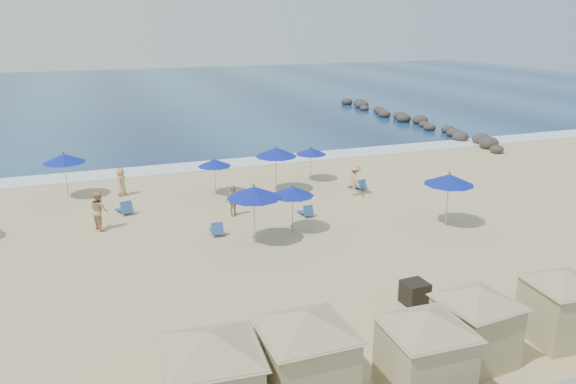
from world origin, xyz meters
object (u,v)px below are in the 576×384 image
object	(u,v)px
cabana_0	(211,369)
beachgoer_2	(233,201)
umbrella_9	(449,179)
beachgoer_3	(355,180)
umbrella_5	(214,163)
umbrella_3	(64,158)
cabana_1	(306,346)
umbrella_6	(293,191)
umbrella_8	(276,152)
trash_bin	(415,293)
cabana_3	(476,315)
rock_jetty	(409,119)
cabana_4	(563,296)
umbrella_4	(254,192)
umbrella_7	(311,151)
beachgoer_4	(121,182)
beachgoer_1	(99,210)
cabana_2	(425,342)

from	to	relation	value
cabana_0	beachgoer_2	distance (m)	15.40
umbrella_9	beachgoer_3	distance (m)	6.29
umbrella_5	umbrella_3	bearing A→B (deg)	163.85
cabana_1	beachgoer_3	world-z (taller)	cabana_1
umbrella_6	umbrella_8	size ratio (longest dim) A/B	0.84
trash_bin	cabana_3	size ratio (longest dim) A/B	0.20
rock_jetty	trash_bin	world-z (taller)	rock_jetty
cabana_4	umbrella_4	xyz separation A→B (m)	(-6.47, 10.58, 0.90)
cabana_3	umbrella_3	xyz separation A→B (m)	(-11.00, 20.50, 0.76)
cabana_4	beachgoer_3	distance (m)	15.41
umbrella_7	beachgoer_4	bearing A→B (deg)	175.38
umbrella_6	beachgoer_2	world-z (taller)	umbrella_6
umbrella_8	beachgoer_1	xyz separation A→B (m)	(-9.65, -2.74, -1.39)
cabana_3	beachgoer_3	world-z (taller)	cabana_3
rock_jetty	umbrella_3	distance (m)	33.02
umbrella_5	beachgoer_1	size ratio (longest dim) A/B	1.13
trash_bin	beachgoer_1	distance (m)	14.99
umbrella_6	beachgoer_4	xyz separation A→B (m)	(-6.96, 8.52, -1.17)
cabana_0	cabana_3	distance (m)	7.65
cabana_4	umbrella_6	xyz separation A→B (m)	(-4.42, 11.34, 0.51)
rock_jetty	beachgoer_3	world-z (taller)	beachgoer_3
cabana_2	umbrella_5	world-z (taller)	cabana_2
cabana_4	umbrella_7	bearing A→B (deg)	91.04
rock_jetty	umbrella_8	xyz separation A→B (m)	(-18.97, -16.45, 1.96)
cabana_0	beachgoer_3	size ratio (longest dim) A/B	2.65
umbrella_3	umbrella_9	world-z (taller)	umbrella_9
rock_jetty	cabana_0	world-z (taller)	cabana_0
cabana_2	beachgoer_2	bearing A→B (deg)	93.80
umbrella_9	umbrella_8	bearing A→B (deg)	125.97
trash_bin	umbrella_8	xyz separation A→B (m)	(-0.18, 14.05, 1.92)
cabana_1	cabana_3	xyz separation A→B (m)	(5.21, 0.06, -0.18)
cabana_2	umbrella_8	world-z (taller)	umbrella_8
cabana_0	umbrella_7	bearing A→B (deg)	61.43
umbrella_4	umbrella_6	distance (m)	2.22
beachgoer_1	rock_jetty	bearing A→B (deg)	-80.15
cabana_0	beachgoer_2	xyz separation A→B (m)	(4.42, 14.72, -0.90)
cabana_1	umbrella_5	bearing A→B (deg)	83.92
beachgoer_2	cabana_3	bearing A→B (deg)	-104.83
rock_jetty	umbrella_9	world-z (taller)	umbrella_9
rock_jetty	cabana_4	world-z (taller)	cabana_4
cabana_0	umbrella_4	distance (m)	11.72
umbrella_8	beachgoer_1	world-z (taller)	umbrella_8
umbrella_5	beachgoer_1	bearing A→B (deg)	-151.21
umbrella_8	beachgoer_1	size ratio (longest dim) A/B	1.44
rock_jetty	trash_bin	xyz separation A→B (m)	(-18.79, -30.50, 0.04)
umbrella_9	beachgoer_2	bearing A→B (deg)	151.71
umbrella_9	umbrella_4	bearing A→B (deg)	173.54
umbrella_4	beachgoer_3	xyz separation A→B (m)	(7.30, 4.80, -1.46)
umbrella_4	umbrella_9	bearing A→B (deg)	-6.46
beachgoer_1	beachgoer_2	xyz separation A→B (m)	(6.32, -0.31, -0.15)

